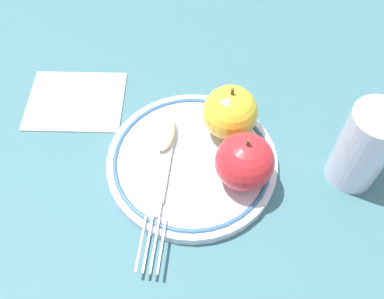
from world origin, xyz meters
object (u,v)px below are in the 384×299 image
(fork, at_px, (160,192))
(drinking_glass, at_px, (364,147))
(plate, at_px, (192,162))
(apple_second_whole, at_px, (230,113))
(apple_slice_front, at_px, (165,132))
(napkin_folded, at_px, (76,100))
(apple_red_whole, at_px, (245,162))

(fork, relative_size, drinking_glass, 1.60)
(plate, relative_size, apple_second_whole, 2.76)
(apple_slice_front, bearing_deg, plate, 51.60)
(plate, height_order, apple_second_whole, apple_second_whole)
(drinking_glass, bearing_deg, fork, 19.37)
(plate, distance_m, apple_slice_front, 0.05)
(plate, relative_size, drinking_glass, 1.85)
(apple_second_whole, relative_size, fork, 0.42)
(apple_slice_front, distance_m, napkin_folded, 0.16)
(napkin_folded, bearing_deg, apple_red_whole, 159.59)
(plate, distance_m, fork, 0.06)
(plate, bearing_deg, apple_red_whole, 165.97)
(apple_slice_front, height_order, drinking_glass, drinking_glass)
(drinking_glass, bearing_deg, apple_slice_front, -0.48)
(apple_red_whole, height_order, drinking_glass, drinking_glass)
(apple_red_whole, distance_m, napkin_folded, 0.27)
(apple_red_whole, relative_size, apple_second_whole, 1.00)
(apple_slice_front, xyz_separation_m, napkin_folded, (0.15, -0.05, -0.02))
(fork, distance_m, napkin_folded, 0.21)
(apple_slice_front, distance_m, drinking_glass, 0.25)
(apple_slice_front, height_order, fork, apple_slice_front)
(plate, distance_m, apple_second_whole, 0.08)
(drinking_glass, height_order, napkin_folded, drinking_glass)
(apple_slice_front, xyz_separation_m, drinking_glass, (-0.24, 0.00, 0.03))
(plate, xyz_separation_m, drinking_glass, (-0.20, -0.03, 0.05))
(apple_slice_front, height_order, napkin_folded, apple_slice_front)
(apple_slice_front, relative_size, fork, 0.31)
(plate, height_order, apple_red_whole, apple_red_whole)
(napkin_folded, bearing_deg, fork, 139.77)
(apple_red_whole, bearing_deg, napkin_folded, -20.41)
(apple_red_whole, xyz_separation_m, fork, (0.09, 0.04, -0.03))
(plate, xyz_separation_m, fork, (0.03, 0.06, 0.01))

